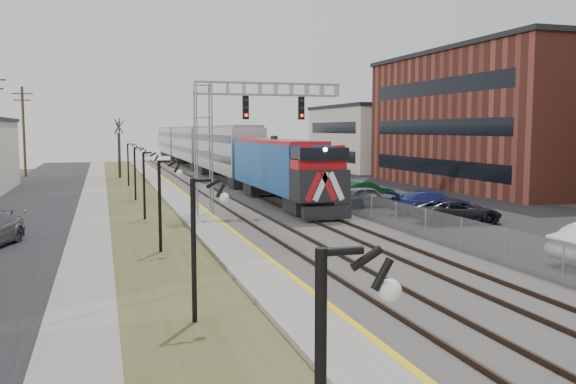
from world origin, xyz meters
name	(u,v)px	position (x,y,z in m)	size (l,w,h in m)	color
street_west	(21,210)	(-11.50, 35.00, 0.02)	(7.00, 120.00, 0.04)	black
sidewalk	(93,207)	(-7.00, 35.00, 0.04)	(2.00, 120.00, 0.08)	gray
grass_median	(138,205)	(-4.00, 35.00, 0.03)	(4.00, 120.00, 0.06)	#454625
platform	(181,203)	(-1.00, 35.00, 0.12)	(2.00, 120.00, 0.24)	gray
ballast_bed	(250,201)	(4.00, 35.00, 0.10)	(8.00, 120.00, 0.20)	#595651
parking_lot	(398,196)	(16.00, 35.00, 0.02)	(16.00, 120.00, 0.04)	black
platform_edge	(194,200)	(-0.12, 35.00, 0.24)	(0.24, 120.00, 0.01)	gold
track_near	(223,199)	(2.00, 35.00, 0.28)	(1.58, 120.00, 0.15)	#2D2119
track_far	(270,198)	(5.50, 35.00, 0.28)	(1.58, 120.00, 0.15)	#2D2119
train	(201,149)	(5.50, 67.46, 2.92)	(3.00, 85.85, 5.33)	#124795
signal_gantry	(231,125)	(1.22, 27.99, 5.59)	(9.00, 1.07, 8.15)	gray
lampposts	(159,206)	(-4.00, 18.29, 2.00)	(0.14, 62.14, 4.00)	black
fence	(304,189)	(8.20, 35.00, 0.80)	(0.04, 120.00, 1.60)	gray
bare_trees	(9,166)	(-12.66, 38.91, 2.70)	(12.30, 42.30, 5.95)	#382D23
car_lot_c	(458,212)	(12.76, 21.39, 0.67)	(2.23, 4.83, 1.34)	black
car_lot_d	(432,203)	(13.22, 24.99, 0.75)	(2.09, 5.14, 1.49)	navy
car_lot_e	(367,197)	(10.87, 29.51, 0.72)	(1.69, 4.21, 1.43)	slate
car_lot_f	(363,193)	(11.36, 31.34, 0.81)	(1.71, 4.91, 1.62)	#0D4120
car_lot_g	(315,181)	(11.89, 43.03, 0.67)	(2.23, 4.84, 1.35)	navy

